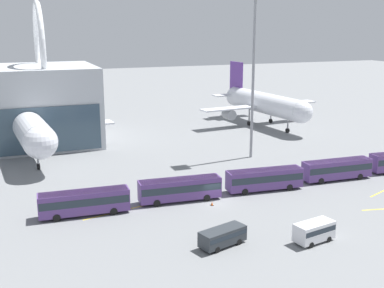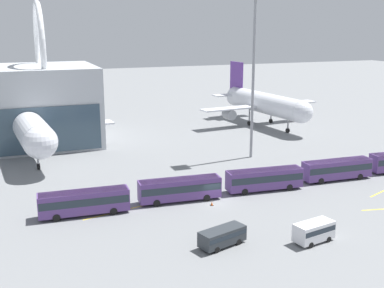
% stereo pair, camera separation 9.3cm
% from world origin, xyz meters
% --- Properties ---
extents(ground_plane, '(440.00, 440.00, 0.00)m').
position_xyz_m(ground_plane, '(0.00, 0.00, 0.00)').
color(ground_plane, slate).
extents(airliner_at_gate_near, '(34.18, 35.79, 14.18)m').
position_xyz_m(airliner_at_gate_near, '(-23.16, 36.17, 5.90)').
color(airliner_at_gate_near, silver).
rests_on(airliner_at_gate_near, ground_plane).
extents(airliner_at_gate_far, '(33.27, 34.11, 14.98)m').
position_xyz_m(airliner_at_gate_far, '(33.34, 45.67, 5.65)').
color(airliner_at_gate_far, silver).
rests_on(airliner_at_gate_far, ground_plane).
extents(shuttle_bus_0, '(11.98, 3.26, 3.30)m').
position_xyz_m(shuttle_bus_0, '(-18.01, 1.87, 1.94)').
color(shuttle_bus_0, '#56387A').
rests_on(shuttle_bus_0, ground_plane).
extents(shuttle_bus_1, '(12.01, 3.47, 3.30)m').
position_xyz_m(shuttle_bus_1, '(-4.40, 2.21, 1.94)').
color(shuttle_bus_1, '#56387A').
rests_on(shuttle_bus_1, ground_plane).
extents(shuttle_bus_2, '(12.03, 3.59, 3.30)m').
position_xyz_m(shuttle_bus_2, '(9.21, 1.89, 1.94)').
color(shuttle_bus_2, '#56387A').
rests_on(shuttle_bus_2, ground_plane).
extents(shuttle_bus_3, '(11.97, 3.18, 3.30)m').
position_xyz_m(shuttle_bus_3, '(22.81, 2.19, 1.94)').
color(shuttle_bus_3, '#56387A').
rests_on(shuttle_bus_3, ground_plane).
extents(service_van_foreground, '(6.05, 3.66, 2.07)m').
position_xyz_m(service_van_foreground, '(-4.73, -13.16, 1.24)').
color(service_van_foreground, '#2D3338').
rests_on(service_van_foreground, ground_plane).
extents(service_van_crossing, '(5.25, 3.04, 2.40)m').
position_xyz_m(service_van_crossing, '(5.62, -16.08, 1.41)').
color(service_van_crossing, silver).
rests_on(service_van_crossing, ground_plane).
extents(floodlight_mast, '(2.82, 2.82, 31.74)m').
position_xyz_m(floodlight_mast, '(16.30, 19.62, 21.79)').
color(floodlight_mast, gray).
rests_on(floodlight_mast, ground_plane).
extents(lane_stripe_0, '(9.81, 2.70, 0.01)m').
position_xyz_m(lane_stripe_0, '(-13.68, 1.33, 0.00)').
color(lane_stripe_0, yellow).
rests_on(lane_stripe_0, ground_plane).
extents(lane_stripe_3, '(7.12, 1.71, 0.01)m').
position_xyz_m(lane_stripe_3, '(22.08, 6.40, 0.00)').
color(lane_stripe_3, yellow).
rests_on(lane_stripe_3, ground_plane).
extents(traffic_cone_0, '(0.44, 0.44, 0.58)m').
position_xyz_m(traffic_cone_0, '(-0.80, -1.10, 0.28)').
color(traffic_cone_0, black).
rests_on(traffic_cone_0, ground_plane).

